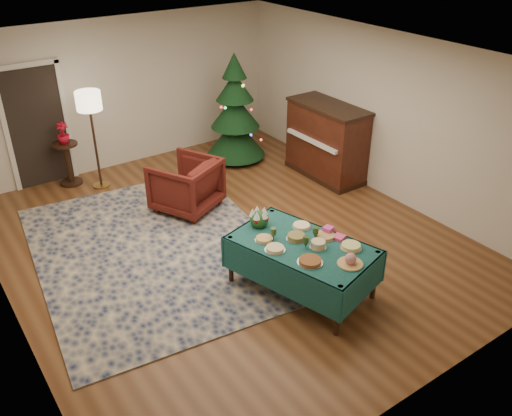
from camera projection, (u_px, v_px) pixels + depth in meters
room_shell at (226, 157)px, 7.34m from camera, size 7.00×7.00×7.00m
doorway at (37, 124)px, 9.16m from camera, size 1.08×0.04×2.16m
rug at (156, 249)px, 7.78m from camera, size 3.66×4.54×0.02m
buffet_table at (302, 254)px, 6.71m from camera, size 1.49×1.99×0.69m
platter_0 at (350, 260)px, 6.24m from camera, size 0.31×0.31×0.15m
platter_1 at (351, 246)px, 6.55m from camera, size 0.27×0.27×0.06m
platter_2 at (310, 261)px, 6.29m from camera, size 0.31×0.31×0.05m
platter_3 at (318, 245)px, 6.55m from camera, size 0.21×0.21×0.09m
platter_4 at (325, 236)px, 6.78m from camera, size 0.28×0.28×0.04m
platter_5 at (275, 249)px, 6.52m from camera, size 0.25×0.25×0.05m
platter_6 at (296, 237)px, 6.73m from camera, size 0.26×0.26×0.07m
platter_7 at (302, 226)px, 6.99m from camera, size 0.25×0.25×0.04m
platter_8 at (264, 239)px, 6.72m from camera, size 0.24×0.24×0.04m
goblet_0 at (273, 233)px, 6.70m from camera, size 0.07×0.07×0.16m
goblet_1 at (316, 233)px, 6.72m from camera, size 0.07×0.07×0.16m
goblet_2 at (306, 242)px, 6.53m from camera, size 0.07×0.07×0.16m
napkin_stack at (339, 237)px, 6.75m from camera, size 0.17×0.17×0.04m
gift_box at (328, 230)px, 6.84m from camera, size 0.14×0.14×0.09m
centerpiece at (259, 218)px, 6.97m from camera, size 0.25×0.25×0.29m
armchair at (186, 183)px, 8.62m from camera, size 1.20×1.18×0.94m
floor_lamp at (89, 107)px, 8.85m from camera, size 0.42×0.42×1.71m
side_table at (68, 164)px, 9.47m from camera, size 0.43×0.43×0.77m
potted_plant at (63, 138)px, 9.23m from camera, size 0.21×0.37×0.21m
christmas_tree at (235, 113)px, 10.15m from camera, size 1.34×1.34×2.06m
piano at (326, 142)px, 9.64m from camera, size 0.73×1.54×1.34m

